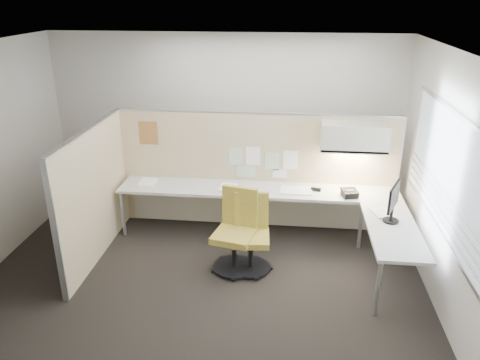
# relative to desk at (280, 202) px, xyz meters

# --- Properties ---
(floor) EXTENTS (5.50, 4.50, 0.01)m
(floor) POSITION_rel_desk_xyz_m (-0.93, -1.13, -0.61)
(floor) COLOR black
(floor) RESTS_ON ground
(ceiling) EXTENTS (5.50, 4.50, 0.01)m
(ceiling) POSITION_rel_desk_xyz_m (-0.93, -1.13, 2.20)
(ceiling) COLOR white
(ceiling) RESTS_ON wall_back
(wall_back) EXTENTS (5.50, 0.02, 2.80)m
(wall_back) POSITION_rel_desk_xyz_m (-0.93, 1.12, 0.80)
(wall_back) COLOR beige
(wall_back) RESTS_ON ground
(wall_front) EXTENTS (5.50, 0.02, 2.80)m
(wall_front) POSITION_rel_desk_xyz_m (-0.93, -3.38, 0.80)
(wall_front) COLOR beige
(wall_front) RESTS_ON ground
(wall_right) EXTENTS (0.02, 4.50, 2.80)m
(wall_right) POSITION_rel_desk_xyz_m (1.82, -1.13, 0.80)
(wall_right) COLOR beige
(wall_right) RESTS_ON ground
(window_pane) EXTENTS (0.01, 2.80, 1.30)m
(window_pane) POSITION_rel_desk_xyz_m (1.79, -1.13, 0.95)
(window_pane) COLOR #9EA9B8
(window_pane) RESTS_ON wall_right
(partition_back) EXTENTS (4.10, 0.06, 1.75)m
(partition_back) POSITION_rel_desk_xyz_m (-0.38, 0.47, 0.27)
(partition_back) COLOR beige
(partition_back) RESTS_ON floor
(partition_left) EXTENTS (0.06, 2.20, 1.75)m
(partition_left) POSITION_rel_desk_xyz_m (-2.43, -0.63, 0.27)
(partition_left) COLOR beige
(partition_left) RESTS_ON floor
(desk) EXTENTS (4.00, 2.07, 0.73)m
(desk) POSITION_rel_desk_xyz_m (0.00, 0.00, 0.00)
(desk) COLOR beige
(desk) RESTS_ON floor
(overhead_bin) EXTENTS (0.90, 0.36, 0.38)m
(overhead_bin) POSITION_rel_desk_xyz_m (0.97, 0.26, 0.91)
(overhead_bin) COLOR beige
(overhead_bin) RESTS_ON partition_back
(task_light_strip) EXTENTS (0.60, 0.06, 0.02)m
(task_light_strip) POSITION_rel_desk_xyz_m (0.97, 0.26, 0.70)
(task_light_strip) COLOR #FFEABF
(task_light_strip) RESTS_ON overhead_bin
(pinned_papers) EXTENTS (1.01, 0.00, 0.47)m
(pinned_papers) POSITION_rel_desk_xyz_m (-0.30, 0.44, 0.43)
(pinned_papers) COLOR #8CBF8C
(pinned_papers) RESTS_ON partition_back
(poster) EXTENTS (0.28, 0.00, 0.35)m
(poster) POSITION_rel_desk_xyz_m (-1.98, 0.44, 0.82)
(poster) COLOR orange
(poster) RESTS_ON partition_back
(chair_left) EXTENTS (0.52, 0.52, 0.99)m
(chair_left) POSITION_rel_desk_xyz_m (-0.35, -0.75, -0.14)
(chair_left) COLOR black
(chair_left) RESTS_ON floor
(chair_right) EXTENTS (0.59, 0.61, 1.05)m
(chair_right) POSITION_rel_desk_xyz_m (-0.54, -0.76, -0.11)
(chair_right) COLOR black
(chair_right) RESTS_ON floor
(monitor) EXTENTS (0.21, 0.44, 0.49)m
(monitor) POSITION_rel_desk_xyz_m (1.37, -0.70, 0.41)
(monitor) COLOR black
(monitor) RESTS_ON desk
(phone) EXTENTS (0.25, 0.24, 0.12)m
(phone) POSITION_rel_desk_xyz_m (0.94, 0.00, 0.18)
(phone) COLOR black
(phone) RESTS_ON desk
(stapler) EXTENTS (0.15, 0.07, 0.05)m
(stapler) POSITION_rel_desk_xyz_m (0.49, 0.15, 0.15)
(stapler) COLOR black
(stapler) RESTS_ON desk
(tape_dispenser) EXTENTS (0.11, 0.07, 0.06)m
(tape_dispenser) POSITION_rel_desk_xyz_m (0.92, 0.18, 0.16)
(tape_dispenser) COLOR black
(tape_dispenser) RESTS_ON desk
(coat_hook) EXTENTS (0.18, 0.42, 1.28)m
(coat_hook) POSITION_rel_desk_xyz_m (-2.51, -1.25, 0.82)
(coat_hook) COLOR silver
(coat_hook) RESTS_ON partition_left
(paper_stack_0) EXTENTS (0.23, 0.30, 0.03)m
(paper_stack_0) POSITION_rel_desk_xyz_m (-1.97, 0.16, 0.14)
(paper_stack_0) COLOR white
(paper_stack_0) RESTS_ON desk
(paper_stack_1) EXTENTS (0.26, 0.32, 0.05)m
(paper_stack_1) POSITION_rel_desk_xyz_m (-0.75, 0.06, 0.15)
(paper_stack_1) COLOR white
(paper_stack_1) RESTS_ON desk
(paper_stack_2) EXTENTS (0.26, 0.32, 0.02)m
(paper_stack_2) POSITION_rel_desk_xyz_m (0.10, 0.12, 0.14)
(paper_stack_2) COLOR white
(paper_stack_2) RESTS_ON desk
(paper_stack_3) EXTENTS (0.23, 0.30, 0.02)m
(paper_stack_3) POSITION_rel_desk_xyz_m (0.32, 0.12, 0.14)
(paper_stack_3) COLOR white
(paper_stack_3) RESTS_ON desk
(paper_stack_4) EXTENTS (0.31, 0.35, 0.02)m
(paper_stack_4) POSITION_rel_desk_xyz_m (1.30, -0.47, 0.14)
(paper_stack_4) COLOR white
(paper_stack_4) RESTS_ON desk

